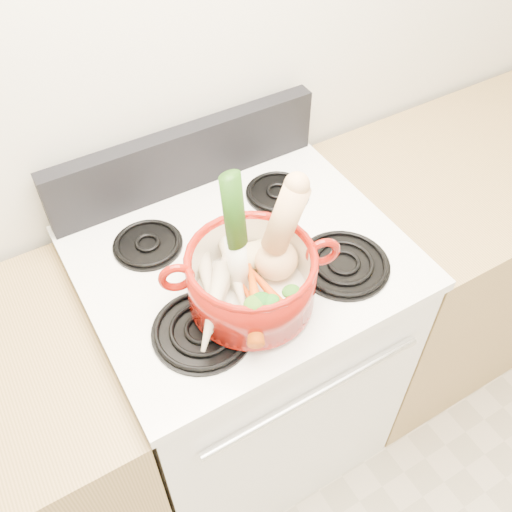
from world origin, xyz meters
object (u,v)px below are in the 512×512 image
stove_body (245,360)px  leek (237,235)px  squash (280,234)px  dutch_oven (251,279)px

stove_body → leek: leek is taller
stove_body → squash: bearing=-80.0°
stove_body → squash: squash is taller
stove_body → leek: 0.71m
dutch_oven → squash: 0.12m
dutch_oven → squash: (0.08, 0.02, 0.08)m
stove_body → leek: bearing=-122.7°
squash → leek: size_ratio=0.78×
dutch_oven → leek: leek is taller
stove_body → dutch_oven: dutch_oven is taller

